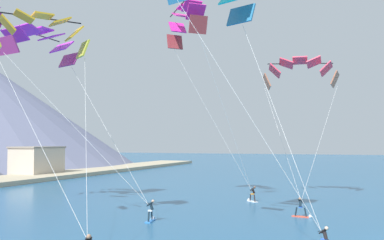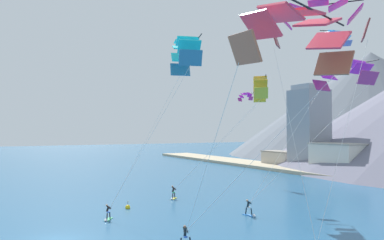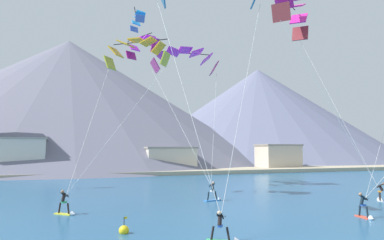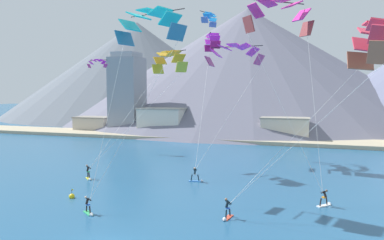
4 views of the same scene
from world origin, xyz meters
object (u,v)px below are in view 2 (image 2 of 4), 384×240
Objects in this scene: kitesurfer_near_lead at (107,216)px; parafoil_kite_distant_low_drift at (246,96)px; kitesurfer_far_right at (173,195)px; parafoil_kite_near_trail at (343,72)px; parafoil_kite_distant_mid_solo at (337,61)px; parafoil_kite_mid_center at (318,18)px; race_marker_buoy at (128,207)px; parafoil_kite_far_right at (260,87)px; parafoil_kite_far_left at (297,33)px; parafoil_kite_near_lead at (185,52)px; kitesurfer_near_trail at (250,211)px; parafoil_kite_distant_high_outer at (337,36)px.

parafoil_kite_distant_low_drift is (-18.50, 31.11, 14.94)m from kitesurfer_near_lead.
kitesurfer_far_right is 26.06m from parafoil_kite_near_trail.
parafoil_kite_distant_mid_solo is at bearing -1.26° from parafoil_kite_distant_low_drift.
parafoil_kite_distant_low_drift is at bearing 152.83° from parafoil_kite_mid_center.
race_marker_buoy is (14.15, -27.49, -15.22)m from parafoil_kite_distant_low_drift.
parafoil_kite_far_right reaches higher than race_marker_buoy.
parafoil_kite_distant_low_drift reaches higher than parafoil_kite_far_left.
parafoil_kite_near_lead is at bearing -76.99° from parafoil_kite_far_right.
parafoil_kite_distant_low_drift reaches higher than kitesurfer_far_right.
kitesurfer_near_trail is 0.12× the size of parafoil_kite_far_right.
parafoil_kite_near_lead is 1.09× the size of parafoil_kite_near_trail.
kitesurfer_far_right is (-12.53, -2.91, 0.00)m from kitesurfer_near_trail.
parafoil_kite_distant_mid_solo reaches higher than parafoil_kite_far_left.
parafoil_kite_near_lead reaches higher than parafoil_kite_distant_low_drift.
parafoil_kite_far_right is at bearing 145.03° from parafoil_kite_far_left.
parafoil_kite_distant_mid_solo is at bearing 74.29° from parafoil_kite_far_right.
kitesurfer_near_trail is 16.40m from parafoil_kite_far_right.
parafoil_kite_near_trail is at bearing 82.90° from kitesurfer_near_trail.
parafoil_kite_near_trail is 4.18× the size of parafoil_kite_distant_low_drift.
parafoil_kite_mid_center is 21.28m from parafoil_kite_distant_high_outer.
kitesurfer_near_trail is at bearing -97.10° from parafoil_kite_near_trail.
kitesurfer_far_right reaches higher than kitesurfer_near_trail.
parafoil_kite_distant_low_drift is (-40.76, 27.19, 1.12)m from parafoil_kite_far_left.
parafoil_kite_distant_high_outer is 0.89× the size of parafoil_kite_distant_mid_solo.
parafoil_kite_distant_low_drift is 21.27m from parafoil_kite_distant_mid_solo.
kitesurfer_far_right reaches higher than race_marker_buoy.
parafoil_kite_far_right is at bearing 159.41° from parafoil_kite_mid_center.
kitesurfer_near_trail is (5.35, 13.69, 0.11)m from kitesurfer_near_lead.
parafoil_kite_distant_high_outer reaches higher than parafoil_kite_near_lead.
kitesurfer_near_lead is 0.09× the size of parafoil_kite_mid_center.
parafoil_kite_distant_low_drift reaches higher than race_marker_buoy.
parafoil_kite_distant_high_outer is (9.17, 20.54, 21.43)m from kitesurfer_far_right.
parafoil_kite_near_trail reaches higher than parafoil_kite_distant_low_drift.
parafoil_kite_near_trail is 14.46m from parafoil_kite_mid_center.
parafoil_kite_distant_low_drift is (-11.32, 20.33, 14.83)m from kitesurfer_far_right.
parafoil_kite_near_trail is (14.12, 15.62, 15.35)m from kitesurfer_far_right.
kitesurfer_near_lead is 0.31× the size of parafoil_kite_distant_high_outer.
parafoil_kite_mid_center is at bearing 29.42° from parafoil_kite_near_lead.
kitesurfer_far_right is at bearing 111.57° from race_marker_buoy.
parafoil_kite_far_left is (22.26, 3.92, 13.82)m from kitesurfer_near_lead.
parafoil_kite_distant_high_outer is at bearing 135.16° from parafoil_kite_near_trail.
parafoil_kite_distant_mid_solo is (2.56, 30.65, 17.92)m from kitesurfer_near_lead.
kitesurfer_far_right is 1.76× the size of race_marker_buoy.
parafoil_kite_near_trail reaches higher than kitesurfer_near_trail.
kitesurfer_near_lead is 38.07m from parafoil_kite_distant_high_outer.
parafoil_kite_distant_high_outer is (-0.36, 23.78, 4.75)m from parafoil_kite_near_lead.
kitesurfer_near_trail is 33.05m from parafoil_kite_distant_low_drift.
parafoil_kite_far_right is at bearing -32.05° from parafoil_kite_distant_low_drift.
parafoil_kite_far_left is 30.11m from race_marker_buoy.
parafoil_kite_near_trail reaches higher than race_marker_buoy.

